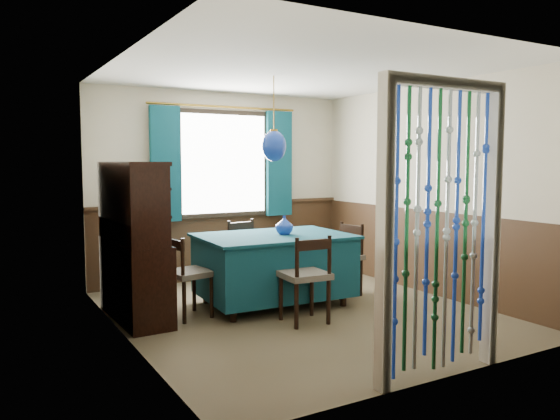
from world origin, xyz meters
TOP-DOWN VIEW (x-y plane):
  - floor at (0.00, 0.00)m, footprint 4.00×4.00m
  - ceiling at (0.00, 0.00)m, footprint 4.00×4.00m
  - wall_back at (0.00, 2.00)m, footprint 3.60×0.00m
  - wall_front at (0.00, -2.00)m, footprint 3.60×0.00m
  - wall_left at (-1.80, 0.00)m, footprint 0.00×4.00m
  - wall_right at (1.80, 0.00)m, footprint 0.00×4.00m
  - wainscot_back at (0.00, 1.99)m, footprint 3.60×0.00m
  - wainscot_front at (0.00, -1.99)m, footprint 3.60×0.00m
  - wainscot_left at (-1.79, 0.00)m, footprint 0.00×4.00m
  - wainscot_right at (1.79, 0.00)m, footprint 0.00×4.00m
  - window at (0.00, 1.95)m, footprint 1.32×0.12m
  - doorway at (0.00, -1.94)m, footprint 1.16×0.12m
  - dining_table at (-0.09, 0.42)m, footprint 1.67×1.20m
  - chair_near at (-0.15, -0.34)m, footprint 0.46×0.44m
  - chair_far at (-0.06, 1.10)m, footprint 0.50×0.48m
  - chair_left at (-1.10, 0.42)m, footprint 0.47×0.48m
  - chair_right at (0.84, 0.40)m, footprint 0.45×0.47m
  - sideboard at (-1.57, 0.64)m, footprint 0.46×1.22m
  - pendant_lamp at (-0.09, 0.42)m, footprint 0.27×0.27m
  - vase_table at (0.03, 0.39)m, footprint 0.19×0.19m
  - bowl_shelf at (-1.51, 0.35)m, footprint 0.26×0.26m
  - vase_sideboard at (-1.51, 0.93)m, footprint 0.24×0.24m

SIDE VIEW (x-z plane):
  - floor at x=0.00m, z-range 0.00..0.00m
  - chair_left at x=-1.10m, z-range 0.03..0.87m
  - dining_table at x=-0.09m, z-range 0.06..0.84m
  - chair_right at x=0.84m, z-range 0.03..0.88m
  - chair_far at x=-0.06m, z-range 0.03..0.90m
  - chair_near at x=-0.15m, z-range 0.03..0.90m
  - wainscot_back at x=0.00m, z-range -1.30..2.30m
  - wainscot_front at x=0.00m, z-range -1.30..2.30m
  - wainscot_left at x=-1.79m, z-range -1.50..2.50m
  - wainscot_right at x=1.79m, z-range -1.50..2.50m
  - sideboard at x=-1.57m, z-range -0.23..1.35m
  - vase_table at x=0.03m, z-range 0.78..0.97m
  - vase_sideboard at x=-1.51m, z-range 0.79..0.99m
  - doorway at x=0.00m, z-range -0.04..2.14m
  - bowl_shelf at x=-1.51m, z-range 1.08..1.14m
  - wall_back at x=0.00m, z-range -0.55..3.05m
  - wall_front at x=0.00m, z-range -0.55..3.05m
  - wall_left at x=-1.80m, z-range -0.75..3.25m
  - wall_right at x=1.80m, z-range -0.75..3.25m
  - window at x=0.00m, z-range 0.84..2.26m
  - pendant_lamp at x=-0.09m, z-range 1.30..2.21m
  - ceiling at x=0.00m, z-range 2.50..2.50m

